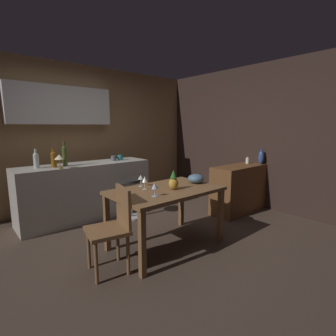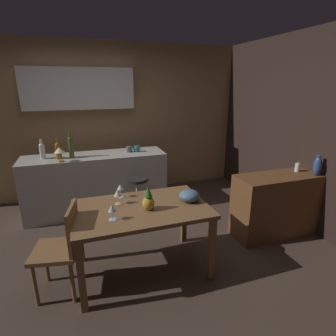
# 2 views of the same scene
# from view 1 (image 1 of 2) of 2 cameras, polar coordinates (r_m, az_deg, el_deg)

# --- Properties ---
(ground_plane) EXTENTS (9.00, 9.00, 0.00)m
(ground_plane) POSITION_cam_1_polar(r_m,az_deg,el_deg) (3.50, -5.66, -16.00)
(ground_plane) COLOR #47382D
(wall_kitchen_back) EXTENTS (5.20, 0.33, 2.60)m
(wall_kitchen_back) POSITION_cam_1_polar(r_m,az_deg,el_deg) (4.99, -20.55, 7.85)
(wall_kitchen_back) COLOR #9E7A51
(wall_kitchen_back) RESTS_ON ground_plane
(wall_side_right) EXTENTS (0.10, 4.40, 2.60)m
(wall_side_right) POSITION_cam_1_polar(r_m,az_deg,el_deg) (5.23, 15.67, 6.91)
(wall_side_right) COLOR #33231E
(wall_side_right) RESTS_ON ground_plane
(dining_table) EXTENTS (1.34, 0.84, 0.74)m
(dining_table) POSITION_cam_1_polar(r_m,az_deg,el_deg) (3.13, -0.50, -6.30)
(dining_table) COLOR brown
(dining_table) RESTS_ON ground_plane
(kitchen_counter) EXTENTS (2.10, 0.60, 0.90)m
(kitchen_counter) POSITION_cam_1_polar(r_m,az_deg,el_deg) (4.39, -17.89, -4.87)
(kitchen_counter) COLOR #B2ADA3
(kitchen_counter) RESTS_ON ground_plane
(sideboard_cabinet) EXTENTS (1.10, 0.44, 0.82)m
(sideboard_cabinet) POSITION_cam_1_polar(r_m,az_deg,el_deg) (4.63, 15.64, -4.52)
(sideboard_cabinet) COLOR brown
(sideboard_cabinet) RESTS_ON ground_plane
(chair_near_window) EXTENTS (0.47, 0.47, 0.88)m
(chair_near_window) POSITION_cam_1_polar(r_m,az_deg,el_deg) (2.72, -12.25, -12.57)
(chair_near_window) COLOR brown
(chair_near_window) RESTS_ON ground_plane
(bar_stool) EXTENTS (0.34, 0.34, 0.65)m
(bar_stool) POSITION_cam_1_polar(r_m,az_deg,el_deg) (4.20, -8.37, -6.62)
(bar_stool) COLOR #262323
(bar_stool) RESTS_ON ground_plane
(wine_glass_left) EXTENTS (0.07, 0.07, 0.15)m
(wine_glass_left) POSITION_cam_1_polar(r_m,az_deg,el_deg) (2.77, -3.04, -4.21)
(wine_glass_left) COLOR silver
(wine_glass_left) RESTS_ON dining_table
(wine_glass_right) EXTENTS (0.07, 0.07, 0.15)m
(wine_glass_right) POSITION_cam_1_polar(r_m,az_deg,el_deg) (3.23, -6.16, -2.15)
(wine_glass_right) COLOR silver
(wine_glass_right) RESTS_ON dining_table
(wine_glass_center) EXTENTS (0.08, 0.08, 0.16)m
(wine_glass_center) POSITION_cam_1_polar(r_m,az_deg,el_deg) (3.07, -5.25, -2.63)
(wine_glass_center) COLOR silver
(wine_glass_center) RESTS_ON dining_table
(pineapple_centerpiece) EXTENTS (0.12, 0.12, 0.24)m
(pineapple_centerpiece) POSITION_cam_1_polar(r_m,az_deg,el_deg) (3.06, 1.26, -3.00)
(pineapple_centerpiece) COLOR gold
(pineapple_centerpiece) RESTS_ON dining_table
(fruit_bowl) EXTENTS (0.22, 0.22, 0.12)m
(fruit_bowl) POSITION_cam_1_polar(r_m,az_deg,el_deg) (3.43, 6.28, -2.39)
(fruit_bowl) COLOR slate
(fruit_bowl) RESTS_ON dining_table
(wine_bottle_amber) EXTENTS (0.08, 0.08, 0.29)m
(wine_bottle_amber) POSITION_cam_1_polar(r_m,az_deg,el_deg) (4.07, -24.37, 1.99)
(wine_bottle_amber) COLOR #8C5114
(wine_bottle_amber) RESTS_ON kitchen_counter
(wine_bottle_olive) EXTENTS (0.07, 0.07, 0.38)m
(wine_bottle_olive) POSITION_cam_1_polar(r_m,az_deg,el_deg) (4.15, -22.28, 2.81)
(wine_bottle_olive) COLOR #475623
(wine_bottle_olive) RESTS_ON kitchen_counter
(wine_bottle_clear) EXTENTS (0.07, 0.07, 0.28)m
(wine_bottle_clear) POSITION_cam_1_polar(r_m,az_deg,el_deg) (4.09, -27.61, 1.71)
(wine_bottle_clear) COLOR silver
(wine_bottle_clear) RESTS_ON kitchen_counter
(cup_teal) EXTENTS (0.12, 0.09, 0.09)m
(cup_teal) POSITION_cam_1_polar(r_m,az_deg,el_deg) (4.58, -10.74, 2.32)
(cup_teal) COLOR teal
(cup_teal) RESTS_ON kitchen_counter
(cup_slate) EXTENTS (0.13, 0.09, 0.09)m
(cup_slate) POSITION_cam_1_polar(r_m,az_deg,el_deg) (4.54, -12.13, 2.19)
(cup_slate) COLOR #515660
(cup_slate) RESTS_ON kitchen_counter
(counter_lamp) EXTENTS (0.14, 0.14, 0.20)m
(counter_lamp) POSITION_cam_1_polar(r_m,az_deg,el_deg) (3.91, -23.31, 2.09)
(counter_lamp) COLOR #A58447
(counter_lamp) RESTS_ON kitchen_counter
(pillar_candle_tall) EXTENTS (0.06, 0.06, 0.13)m
(pillar_candle_tall) POSITION_cam_1_polar(r_m,az_deg,el_deg) (4.86, 17.49, 1.60)
(pillar_candle_tall) COLOR white
(pillar_candle_tall) RESTS_ON sideboard_cabinet
(vase_ceramic_blue) EXTENTS (0.10, 0.10, 0.27)m
(vase_ceramic_blue) POSITION_cam_1_polar(r_m,az_deg,el_deg) (4.83, 20.26, 2.27)
(vase_ceramic_blue) COLOR #334C8C
(vase_ceramic_blue) RESTS_ON sideboard_cabinet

